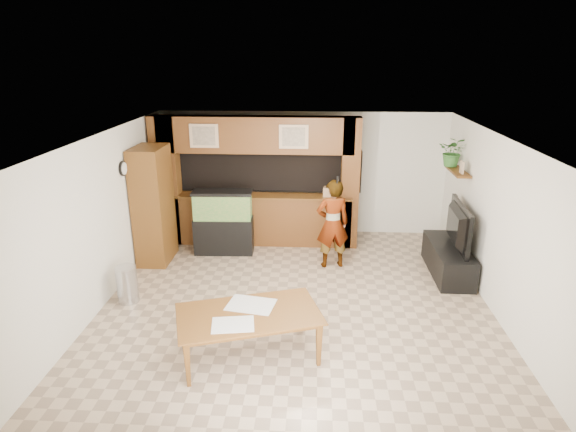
# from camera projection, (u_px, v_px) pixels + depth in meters

# --- Properties ---
(floor) EXTENTS (6.50, 6.50, 0.00)m
(floor) POSITION_uv_depth(u_px,v_px,m) (296.00, 303.00, 7.60)
(floor) COLOR tan
(floor) RESTS_ON ground
(ceiling) EXTENTS (6.50, 6.50, 0.00)m
(ceiling) POSITION_uv_depth(u_px,v_px,m) (297.00, 139.00, 6.75)
(ceiling) COLOR white
(ceiling) RESTS_ON wall_back
(wall_back) EXTENTS (6.00, 0.00, 6.00)m
(wall_back) POSITION_uv_depth(u_px,v_px,m) (303.00, 173.00, 10.24)
(wall_back) COLOR silver
(wall_back) RESTS_ON floor
(wall_left) EXTENTS (0.00, 6.50, 6.50)m
(wall_left) POSITION_uv_depth(u_px,v_px,m) (100.00, 222.00, 7.34)
(wall_left) COLOR silver
(wall_left) RESTS_ON floor
(wall_right) EXTENTS (0.00, 6.50, 6.50)m
(wall_right) POSITION_uv_depth(u_px,v_px,m) (502.00, 230.00, 7.01)
(wall_right) COLOR silver
(wall_right) RESTS_ON floor
(partition) EXTENTS (4.20, 0.99, 2.60)m
(partition) POSITION_uv_depth(u_px,v_px,m) (255.00, 179.00, 9.71)
(partition) COLOR brown
(partition) RESTS_ON floor
(wall_clock) EXTENTS (0.05, 0.25, 0.25)m
(wall_clock) POSITION_uv_depth(u_px,v_px,m) (123.00, 169.00, 8.08)
(wall_clock) COLOR black
(wall_clock) RESTS_ON wall_left
(wall_shelf) EXTENTS (0.25, 0.90, 0.04)m
(wall_shelf) POSITION_uv_depth(u_px,v_px,m) (458.00, 171.00, 8.73)
(wall_shelf) COLOR brown
(wall_shelf) RESTS_ON wall_right
(pantry_cabinet) EXTENTS (0.54, 0.89, 2.16)m
(pantry_cabinet) POSITION_uv_depth(u_px,v_px,m) (153.00, 205.00, 8.84)
(pantry_cabinet) COLOR brown
(pantry_cabinet) RESTS_ON floor
(trash_can) EXTENTS (0.33, 0.33, 0.60)m
(trash_can) POSITION_uv_depth(u_px,v_px,m) (127.00, 284.00, 7.56)
(trash_can) COLOR #B2B2B7
(trash_can) RESTS_ON floor
(aquarium) EXTENTS (1.14, 0.43, 1.26)m
(aquarium) POSITION_uv_depth(u_px,v_px,m) (223.00, 223.00, 9.32)
(aquarium) COLOR black
(aquarium) RESTS_ON floor
(tv_stand) EXTENTS (0.58, 1.59, 0.53)m
(tv_stand) POSITION_uv_depth(u_px,v_px,m) (448.00, 260.00, 8.53)
(tv_stand) COLOR black
(tv_stand) RESTS_ON floor
(television) EXTENTS (0.24, 1.34, 0.77)m
(television) POSITION_uv_depth(u_px,v_px,m) (452.00, 225.00, 8.32)
(television) COLOR black
(television) RESTS_ON tv_stand
(photo_frame) EXTENTS (0.03, 0.16, 0.22)m
(photo_frame) POSITION_uv_depth(u_px,v_px,m) (462.00, 167.00, 8.47)
(photo_frame) COLOR tan
(photo_frame) RESTS_ON wall_shelf
(potted_plant) EXTENTS (0.64, 0.60, 0.56)m
(potted_plant) POSITION_uv_depth(u_px,v_px,m) (453.00, 152.00, 8.93)
(potted_plant) COLOR #316A2A
(potted_plant) RESTS_ON wall_shelf
(person) EXTENTS (0.67, 0.51, 1.65)m
(person) POSITION_uv_depth(u_px,v_px,m) (333.00, 224.00, 8.65)
(person) COLOR #A5815A
(person) RESTS_ON floor
(microphone) EXTENTS (0.03, 0.09, 0.15)m
(microphone) POSITION_uv_depth(u_px,v_px,m) (337.00, 180.00, 8.22)
(microphone) COLOR black
(microphone) RESTS_ON person
(dining_table) EXTENTS (2.01, 1.50, 0.63)m
(dining_table) POSITION_uv_depth(u_px,v_px,m) (250.00, 336.00, 6.15)
(dining_table) COLOR brown
(dining_table) RESTS_ON floor
(newspaper_a) EXTENTS (0.56, 0.44, 0.01)m
(newspaper_a) POSITION_uv_depth(u_px,v_px,m) (233.00, 324.00, 5.83)
(newspaper_a) COLOR silver
(newspaper_a) RESTS_ON dining_table
(newspaper_b) EXTENTS (0.67, 0.54, 0.01)m
(newspaper_b) POSITION_uv_depth(u_px,v_px,m) (251.00, 305.00, 6.28)
(newspaper_b) COLOR silver
(newspaper_b) RESTS_ON dining_table
(counter_box) EXTENTS (0.30, 0.22, 0.18)m
(counter_box) POSITION_uv_depth(u_px,v_px,m) (330.00, 192.00, 9.51)
(counter_box) COLOR tan
(counter_box) RESTS_ON partition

